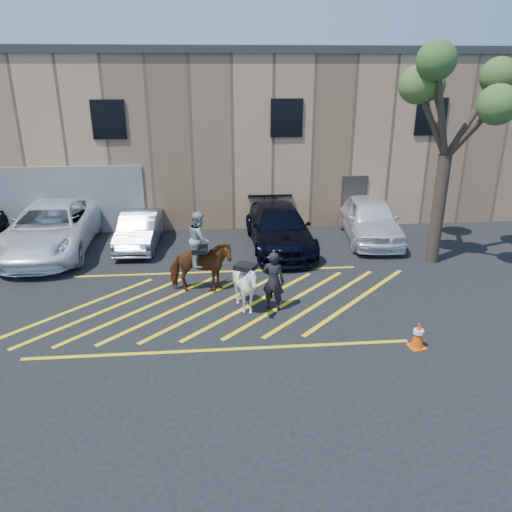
{
  "coord_description": "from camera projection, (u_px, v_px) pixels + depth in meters",
  "views": [
    {
      "loc": [
        -0.08,
        -13.48,
        6.53
      ],
      "look_at": [
        1.16,
        0.2,
        1.3
      ],
      "focal_mm": 35.0,
      "sensor_mm": 36.0,
      "label": 1
    }
  ],
  "objects": [
    {
      "name": "ground",
      "position": [
        218.0,
        300.0,
        14.88
      ],
      "size": [
        90.0,
        90.0,
        0.0
      ],
      "primitive_type": "plane",
      "color": "black",
      "rests_on": "ground"
    },
    {
      "name": "saddled_white",
      "position": [
        246.0,
        286.0,
        13.99
      ],
      "size": [
        1.73,
        1.79,
        1.51
      ],
      "color": "silver",
      "rests_on": "ground"
    },
    {
      "name": "car_white_pickup",
      "position": [
        51.0,
        228.0,
        18.57
      ],
      "size": [
        3.02,
        6.39,
        1.76
      ],
      "primitive_type": "imported",
      "rotation": [
        0.0,
        0.0,
        0.01
      ],
      "color": "white",
      "rests_on": "ground"
    },
    {
      "name": "traffic_cone",
      "position": [
        418.0,
        334.0,
        12.26
      ],
      "size": [
        0.45,
        0.45,
        0.73
      ],
      "color": "#FB660A",
      "rests_on": "ground"
    },
    {
      "name": "warehouse",
      "position": [
        211.0,
        128.0,
        24.74
      ],
      "size": [
        32.42,
        10.2,
        7.3
      ],
      "color": "tan",
      "rests_on": "ground"
    },
    {
      "name": "mounted_bay",
      "position": [
        200.0,
        260.0,
        15.12
      ],
      "size": [
        1.96,
        0.95,
        2.54
      ],
      "color": "#572714",
      "rests_on": "ground"
    },
    {
      "name": "handler",
      "position": [
        273.0,
        281.0,
        14.05
      ],
      "size": [
        0.75,
        0.65,
        1.75
      ],
      "primitive_type": "imported",
      "rotation": [
        0.0,
        0.0,
        2.7
      ],
      "color": "black",
      "rests_on": "ground"
    },
    {
      "name": "car_silver_sedan",
      "position": [
        140.0,
        229.0,
        19.19
      ],
      "size": [
        1.54,
        4.05,
        1.32
      ],
      "primitive_type": "imported",
      "rotation": [
        0.0,
        0.0,
        -0.04
      ],
      "color": "#9298A0",
      "rests_on": "ground"
    },
    {
      "name": "car_blue_suv",
      "position": [
        279.0,
        228.0,
        18.98
      ],
      "size": [
        2.36,
        5.46,
        1.56
      ],
      "primitive_type": "imported",
      "rotation": [
        0.0,
        0.0,
        0.03
      ],
      "color": "black",
      "rests_on": "ground"
    },
    {
      "name": "car_white_suv",
      "position": [
        370.0,
        219.0,
        19.89
      ],
      "size": [
        2.46,
        5.11,
        1.68
      ],
      "primitive_type": "imported",
      "rotation": [
        0.0,
        0.0,
        -0.1
      ],
      "color": "white",
      "rests_on": "ground"
    },
    {
      "name": "hatching_zone",
      "position": [
        218.0,
        305.0,
        14.6
      ],
      "size": [
        12.6,
        5.12,
        0.01
      ],
      "color": "yellow",
      "rests_on": "ground"
    },
    {
      "name": "tree",
      "position": [
        453.0,
        95.0,
        15.85
      ],
      "size": [
        3.99,
        4.37,
        7.31
      ],
      "color": "#402F27",
      "rests_on": "ground"
    }
  ]
}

